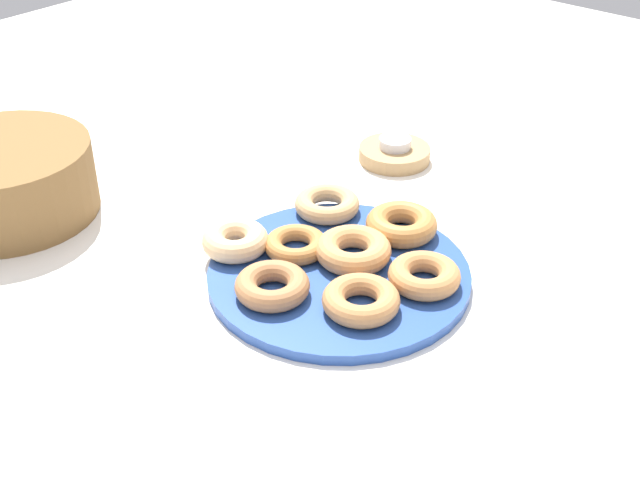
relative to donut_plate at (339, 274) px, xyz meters
name	(u,v)px	position (x,y,z in m)	size (l,w,h in m)	color
ground_plane	(339,279)	(0.00, 0.00, -0.01)	(2.40, 2.40, 0.00)	white
donut_plate	(339,274)	(0.00, 0.00, 0.00)	(0.32, 0.32, 0.01)	#284C9E
donut_0	(355,251)	(0.03, 0.00, 0.02)	(0.09, 0.09, 0.03)	tan
donut_1	(424,275)	(0.04, -0.09, 0.02)	(0.09, 0.09, 0.03)	#C6844C
donut_2	(272,286)	(-0.09, 0.03, 0.02)	(0.09, 0.09, 0.03)	#B27547
donut_3	(361,300)	(-0.04, -0.07, 0.02)	(0.09, 0.09, 0.03)	#C6844C
donut_4	(296,245)	(-0.01, 0.06, 0.02)	(0.08, 0.08, 0.02)	#BC7A3D
donut_5	(327,204)	(0.09, 0.10, 0.02)	(0.09, 0.09, 0.02)	tan
donut_6	(401,224)	(0.11, -0.01, 0.02)	(0.09, 0.09, 0.03)	#BC7A3D
donut_7	(235,240)	(-0.05, 0.12, 0.02)	(0.08, 0.08, 0.03)	#EABC84
candle_holder	(394,154)	(0.30, 0.14, 0.00)	(0.11, 0.11, 0.02)	tan
tealight	(395,143)	(0.30, 0.14, 0.02)	(0.05, 0.05, 0.01)	silver
basket	(5,180)	(-0.17, 0.44, 0.04)	(0.24, 0.24, 0.10)	brown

